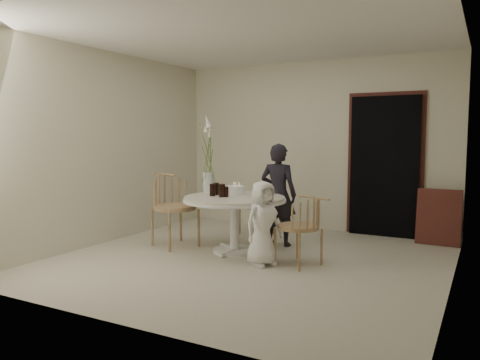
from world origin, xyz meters
The scene contains 18 objects.
ground centered at (0.00, 0.00, 0.00)m, with size 4.50×4.50×0.00m, color beige.
room_shell centered at (0.00, 0.00, 1.62)m, with size 4.50×4.50×4.50m.
doorway centered at (1.15, 2.19, 1.05)m, with size 1.00×0.10×2.10m, color black.
door_trim centered at (1.15, 2.23, 1.11)m, with size 1.12×0.03×2.22m, color #5F2B20.
table centered at (-0.35, 0.25, 0.62)m, with size 1.33×1.33×0.73m.
picture_frame centered at (1.95, 1.95, 0.39)m, with size 0.59×0.04×0.78m, color #5F2B20.
chair_far centered at (-0.54, 1.49, 0.52)m, with size 0.57×0.59×0.81m.
chair_right centered at (0.71, 0.03, 0.54)m, with size 0.60×0.58×0.84m.
chair_left centered at (-1.35, 0.20, 0.65)m, with size 0.72×0.70×1.00m.
girl centered at (-0.01, 0.88, 0.70)m, with size 0.51×0.34×1.41m, color black.
boy centered at (0.24, -0.14, 0.50)m, with size 0.49×0.32×1.00m, color white.
birthday_cake centered at (-0.45, 0.46, 0.79)m, with size 0.23×0.23×0.16m.
cola_tumbler_a centered at (-0.47, 0.13, 0.82)m, with size 0.08×0.08×0.17m, color black.
cola_tumbler_b centered at (-0.43, 0.16, 0.80)m, with size 0.06×0.06×0.13m, color black.
cola_tumbler_c centered at (-0.65, 0.28, 0.81)m, with size 0.08×0.08×0.16m, color black.
cola_tumbler_d centered at (-0.63, 0.17, 0.81)m, with size 0.07×0.07×0.16m, color black.
plate_stack centered at (0.14, 0.09, 0.75)m, with size 0.19×0.19×0.05m, color white.
flower_vase centered at (-0.87, 0.44, 1.11)m, with size 0.15×0.15×1.07m.
Camera 1 is at (2.53, -5.00, 1.52)m, focal length 35.00 mm.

